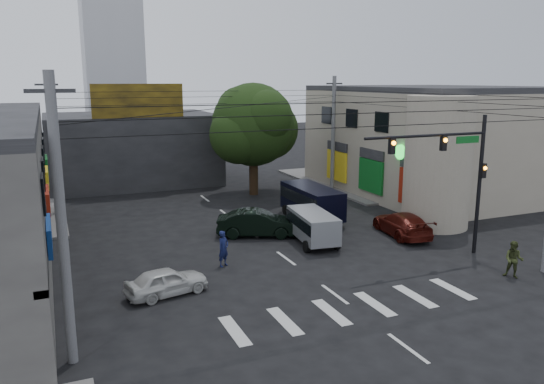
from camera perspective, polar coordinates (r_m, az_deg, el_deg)
ground at (r=25.48m, az=3.39°, el=-8.50°), size 160.00×160.00×0.00m
sidewalk_far_right at (r=49.48m, az=12.91°, el=1.41°), size 16.00×16.00×0.15m
building_right at (r=45.01m, az=16.86°, el=5.23°), size 14.00×18.00×8.00m
corner_column at (r=33.71m, az=17.40°, el=3.07°), size 4.00×4.00×8.00m
building_far at (r=48.19m, az=-14.87°, el=4.56°), size 14.00×10.00×6.00m
billboard at (r=43.00m, az=-14.21°, el=9.50°), size 7.00×0.30×2.60m
street_tree at (r=41.20m, az=-2.03°, el=7.21°), size 6.40×6.40×8.70m
traffic_gantry at (r=27.79m, az=19.11°, el=2.89°), size 7.10×0.35×7.20m
utility_pole_near_left at (r=17.40m, az=-21.70°, el=-3.24°), size 0.32×0.32×9.20m
utility_pole_far_left at (r=37.61m, az=-22.61°, el=4.50°), size 0.32×0.32×9.20m
utility_pole_far_right at (r=43.15m, az=6.60°, el=6.19°), size 0.32×0.32×9.20m
dark_sedan at (r=30.73m, az=-1.55°, el=-3.37°), size 4.94×5.83×1.54m
white_compact at (r=23.05m, az=-11.25°, el=-9.42°), size 2.81×4.05×1.19m
maroon_sedan at (r=31.77m, az=13.80°, el=-3.36°), size 3.36×5.33×1.38m
silver_minivan at (r=29.41m, az=4.39°, el=-3.88°), size 4.49×2.65×1.77m
navy_van at (r=34.36m, az=4.28°, el=-1.21°), size 5.39×2.06×2.15m
traffic_officer at (r=25.94m, az=-5.24°, el=-6.08°), size 1.03×1.00×1.77m
pedestrian_olive at (r=26.76m, az=24.56°, el=-6.64°), size 1.44×1.42×1.73m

